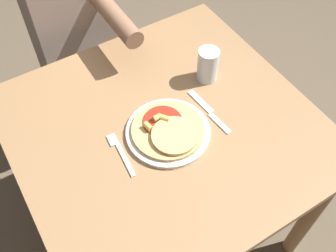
{
  "coord_description": "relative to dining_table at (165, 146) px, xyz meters",
  "views": [
    {
      "loc": [
        -0.4,
        -0.67,
        1.81
      ],
      "look_at": [
        -0.01,
        -0.03,
        0.82
      ],
      "focal_mm": 42.0,
      "sensor_mm": 36.0,
      "label": 1
    }
  ],
  "objects": [
    {
      "name": "person_diner",
      "position": [
        -0.05,
        0.67,
        0.08
      ],
      "size": [
        0.32,
        0.52,
        1.26
      ],
      "color": "#2D2D38",
      "rests_on": "ground_plane"
    },
    {
      "name": "drinking_glass",
      "position": [
        0.24,
        0.11,
        0.19
      ],
      "size": [
        0.07,
        0.07,
        0.13
      ],
      "color": "silver",
      "rests_on": "dining_table"
    },
    {
      "name": "pizza",
      "position": [
        -0.01,
        -0.04,
        0.15
      ],
      "size": [
        0.24,
        0.24,
        0.04
      ],
      "color": "tan",
      "rests_on": "plate"
    },
    {
      "name": "ground_plane",
      "position": [
        0.0,
        0.0,
        -0.65
      ],
      "size": [
        8.0,
        8.0,
        0.0
      ],
      "primitive_type": "plane",
      "color": "brown"
    },
    {
      "name": "fork",
      "position": [
        -0.17,
        -0.02,
        0.13
      ],
      "size": [
        0.03,
        0.18,
        0.0
      ],
      "color": "silver",
      "rests_on": "dining_table"
    },
    {
      "name": "knife",
      "position": [
        0.16,
        -0.03,
        0.13
      ],
      "size": [
        0.03,
        0.22,
        0.0
      ],
      "color": "silver",
      "rests_on": "dining_table"
    },
    {
      "name": "plate",
      "position": [
        -0.01,
        -0.03,
        0.13
      ],
      "size": [
        0.27,
        0.27,
        0.01
      ],
      "color": "silver",
      "rests_on": "dining_table"
    },
    {
      "name": "dining_table",
      "position": [
        0.0,
        0.0,
        0.0
      ],
      "size": [
        0.97,
        0.94,
        0.78
      ],
      "color": "#9E754C",
      "rests_on": "ground_plane"
    }
  ]
}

